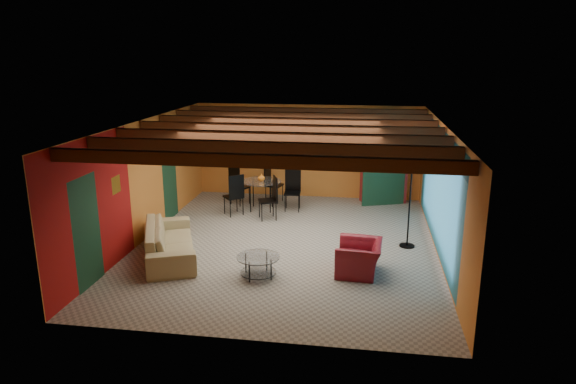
% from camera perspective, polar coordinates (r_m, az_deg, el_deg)
% --- Properties ---
extents(room, '(6.52, 8.01, 2.71)m').
position_cam_1_polar(room, '(10.99, -0.07, 5.98)').
color(room, gray).
rests_on(room, ground).
extents(sofa, '(1.79, 2.59, 0.70)m').
position_cam_1_polar(sofa, '(10.96, -13.01, -5.33)').
color(sofa, '#9C8E65').
rests_on(sofa, ground).
extents(armchair, '(0.90, 1.01, 0.63)m').
position_cam_1_polar(armchair, '(10.05, 7.91, -7.25)').
color(armchair, maroon).
rests_on(armchair, ground).
extents(coffee_table, '(1.07, 1.07, 0.42)m').
position_cam_1_polar(coffee_table, '(9.85, -3.33, -8.26)').
color(coffee_table, silver).
rests_on(coffee_table, ground).
extents(dining_table, '(2.29, 2.29, 1.12)m').
position_cam_1_polar(dining_table, '(13.81, -2.97, 0.25)').
color(dining_table, white).
rests_on(dining_table, ground).
extents(armoire, '(1.32, 0.96, 2.08)m').
position_cam_1_polar(armoire, '(14.65, 10.65, 2.82)').
color(armoire, maroon).
rests_on(armoire, ground).
extents(floor_lamp, '(0.53, 0.53, 2.04)m').
position_cam_1_polar(floor_lamp, '(11.35, 13.39, -1.11)').
color(floor_lamp, black).
rests_on(floor_lamp, ground).
extents(ceiling_fan, '(1.50, 1.50, 0.44)m').
position_cam_1_polar(ceiling_fan, '(10.88, -0.16, 5.88)').
color(ceiling_fan, '#472614').
rests_on(ceiling_fan, ceiling).
extents(painting, '(1.05, 0.03, 0.65)m').
position_cam_1_polar(painting, '(15.00, -1.24, 5.74)').
color(painting, black).
rests_on(painting, wall_back).
extents(potted_plant, '(0.45, 0.40, 0.45)m').
position_cam_1_polar(potted_plant, '(14.44, 10.89, 7.75)').
color(potted_plant, '#26661E').
rests_on(potted_plant, armoire).
extents(vase, '(0.25, 0.25, 0.20)m').
position_cam_1_polar(vase, '(13.66, -3.01, 2.92)').
color(vase, orange).
rests_on(vase, dining_table).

